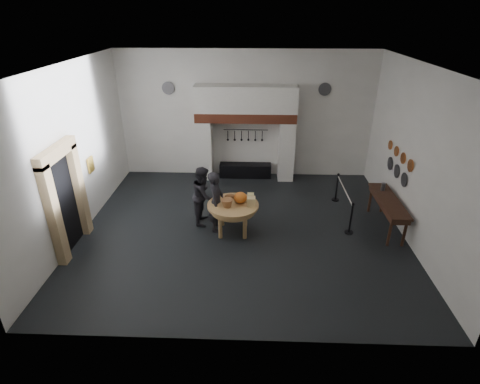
{
  "coord_description": "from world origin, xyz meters",
  "views": [
    {
      "loc": [
        0.28,
        -9.15,
        5.73
      ],
      "look_at": [
        -0.05,
        -0.33,
        1.35
      ],
      "focal_mm": 28.0,
      "sensor_mm": 36.0,
      "label": 1
    }
  ],
  "objects_px": {
    "work_table": "(233,205)",
    "barrier_post_far": "(337,188)",
    "barrier_post_near": "(351,219)",
    "side_table": "(389,201)",
    "visitor_far": "(204,195)",
    "visitor_near": "(216,201)",
    "iron_range": "(245,170)"
  },
  "relations": [
    {
      "from": "iron_range",
      "to": "barrier_post_near",
      "type": "bearing_deg",
      "value": -51.54
    },
    {
      "from": "iron_range",
      "to": "side_table",
      "type": "distance_m",
      "value": 5.41
    },
    {
      "from": "visitor_near",
      "to": "iron_range",
      "type": "bearing_deg",
      "value": -5.24
    },
    {
      "from": "visitor_far",
      "to": "barrier_post_near",
      "type": "relative_size",
      "value": 1.92
    },
    {
      "from": "work_table",
      "to": "barrier_post_near",
      "type": "height_order",
      "value": "barrier_post_near"
    },
    {
      "from": "visitor_far",
      "to": "barrier_post_far",
      "type": "bearing_deg",
      "value": -67.97
    },
    {
      "from": "barrier_post_near",
      "to": "barrier_post_far",
      "type": "bearing_deg",
      "value": 90.0
    },
    {
      "from": "visitor_near",
      "to": "side_table",
      "type": "distance_m",
      "value": 4.83
    },
    {
      "from": "side_table",
      "to": "barrier_post_near",
      "type": "distance_m",
      "value": 1.2
    },
    {
      "from": "visitor_near",
      "to": "barrier_post_far",
      "type": "relative_size",
      "value": 1.96
    },
    {
      "from": "iron_range",
      "to": "barrier_post_near",
      "type": "relative_size",
      "value": 2.11
    },
    {
      "from": "work_table",
      "to": "visitor_near",
      "type": "distance_m",
      "value": 0.49
    },
    {
      "from": "work_table",
      "to": "visitor_near",
      "type": "bearing_deg",
      "value": 165.08
    },
    {
      "from": "visitor_far",
      "to": "barrier_post_near",
      "type": "xyz_separation_m",
      "value": [
        4.15,
        -0.48,
        -0.42
      ]
    },
    {
      "from": "work_table",
      "to": "side_table",
      "type": "distance_m",
      "value": 4.37
    },
    {
      "from": "visitor_near",
      "to": "barrier_post_near",
      "type": "xyz_separation_m",
      "value": [
        3.75,
        -0.08,
        -0.43
      ]
    },
    {
      "from": "side_table",
      "to": "barrier_post_near",
      "type": "bearing_deg",
      "value": -162.51
    },
    {
      "from": "work_table",
      "to": "side_table",
      "type": "relative_size",
      "value": 0.64
    },
    {
      "from": "work_table",
      "to": "barrier_post_far",
      "type": "xyz_separation_m",
      "value": [
        3.27,
        2.05,
        -0.39
      ]
    },
    {
      "from": "iron_range",
      "to": "work_table",
      "type": "distance_m",
      "value": 3.91
    },
    {
      "from": "work_table",
      "to": "barrier_post_near",
      "type": "bearing_deg",
      "value": 0.8
    },
    {
      "from": "barrier_post_far",
      "to": "side_table",
      "type": "bearing_deg",
      "value": -57.06
    },
    {
      "from": "work_table",
      "to": "iron_range",
      "type": "bearing_deg",
      "value": 86.32
    },
    {
      "from": "barrier_post_near",
      "to": "side_table",
      "type": "bearing_deg",
      "value": 17.49
    },
    {
      "from": "work_table",
      "to": "barrier_post_far",
      "type": "bearing_deg",
      "value": 32.02
    },
    {
      "from": "iron_range",
      "to": "visitor_far",
      "type": "bearing_deg",
      "value": -108.67
    },
    {
      "from": "barrier_post_near",
      "to": "barrier_post_far",
      "type": "xyz_separation_m",
      "value": [
        0.0,
        2.0,
        0.0
      ]
    },
    {
      "from": "work_table",
      "to": "visitor_far",
      "type": "relative_size",
      "value": 0.82
    },
    {
      "from": "iron_range",
      "to": "work_table",
      "type": "xyz_separation_m",
      "value": [
        -0.25,
        -3.85,
        0.59
      ]
    },
    {
      "from": "iron_range",
      "to": "work_table",
      "type": "relative_size",
      "value": 1.34
    },
    {
      "from": "iron_range",
      "to": "barrier_post_far",
      "type": "distance_m",
      "value": 3.53
    },
    {
      "from": "barrier_post_near",
      "to": "barrier_post_far",
      "type": "distance_m",
      "value": 2.0
    }
  ]
}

